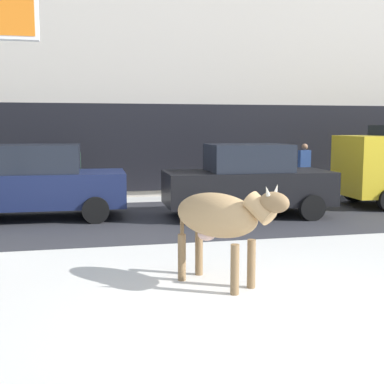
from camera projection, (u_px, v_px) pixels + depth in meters
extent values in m
plane|color=silver|center=(275.00, 333.00, 5.67)|extent=(120.00, 120.00, 0.00)
cube|color=#333338|center=(166.00, 218.00, 12.79)|extent=(60.00, 5.60, 0.01)
cube|color=beige|center=(133.00, 11.00, 18.78)|extent=(44.00, 6.00, 13.00)
cube|color=black|center=(145.00, 148.00, 16.45)|extent=(43.12, 0.10, 2.80)
ellipsoid|color=tan|center=(216.00, 215.00, 7.32)|extent=(1.31, 1.49, 0.64)
cylinder|color=olive|center=(251.00, 264.00, 7.23)|extent=(0.12, 0.12, 0.70)
cylinder|color=olive|center=(235.00, 270.00, 6.94)|extent=(0.12, 0.12, 0.70)
cylinder|color=olive|center=(199.00, 253.00, 7.87)|extent=(0.12, 0.12, 0.70)
cylinder|color=olive|center=(182.00, 257.00, 7.58)|extent=(0.12, 0.12, 0.70)
cylinder|color=tan|center=(260.00, 208.00, 6.80)|extent=(0.49, 0.54, 0.44)
ellipsoid|color=olive|center=(274.00, 202.00, 6.65)|extent=(0.45, 0.50, 0.28)
cone|color=beige|center=(276.00, 189.00, 6.73)|extent=(0.13, 0.12, 0.15)
cone|color=beige|center=(267.00, 191.00, 6.57)|extent=(0.13, 0.12, 0.15)
cylinder|color=olive|center=(182.00, 226.00, 7.79)|extent=(0.06, 0.06, 0.60)
ellipsoid|color=beige|center=(207.00, 234.00, 7.47)|extent=(0.36, 0.37, 0.20)
cube|color=#19234C|center=(39.00, 189.00, 12.61)|extent=(4.25, 1.88, 0.84)
cube|color=#1E232D|center=(38.00, 159.00, 12.51)|extent=(2.04, 1.61, 0.68)
cylinder|color=black|center=(96.00, 200.00, 13.77)|extent=(0.65, 0.24, 0.64)
cylinder|color=black|center=(96.00, 210.00, 12.06)|extent=(0.65, 0.24, 0.64)
cube|color=black|center=(248.00, 188.00, 12.97)|extent=(4.25, 1.88, 0.84)
cube|color=#1E232D|center=(248.00, 158.00, 12.87)|extent=(2.04, 1.61, 0.68)
cylinder|color=black|center=(285.00, 198.00, 14.13)|extent=(0.65, 0.24, 0.64)
cylinder|color=black|center=(312.00, 208.00, 12.42)|extent=(0.65, 0.24, 0.64)
cylinder|color=black|center=(189.00, 200.00, 13.63)|extent=(0.65, 0.24, 0.64)
cylinder|color=black|center=(202.00, 211.00, 11.91)|extent=(0.65, 0.24, 0.64)
cylinder|color=black|center=(354.00, 191.00, 15.59)|extent=(0.65, 0.24, 0.64)
cylinder|color=#282833|center=(75.00, 189.00, 15.06)|extent=(0.24, 0.24, 0.88)
cube|color=#386B42|center=(75.00, 164.00, 14.96)|extent=(0.36, 0.22, 0.64)
sphere|color=tan|center=(74.00, 149.00, 14.91)|extent=(0.20, 0.20, 0.20)
cylinder|color=#282833|center=(345.00, 182.00, 16.93)|extent=(0.24, 0.24, 0.88)
cube|color=#386B42|center=(346.00, 159.00, 16.83)|extent=(0.36, 0.22, 0.64)
sphere|color=beige|center=(346.00, 146.00, 16.78)|extent=(0.20, 0.20, 0.20)
cylinder|color=#282833|center=(304.00, 183.00, 16.61)|extent=(0.24, 0.24, 0.88)
cube|color=#2D4C93|center=(304.00, 160.00, 16.51)|extent=(0.36, 0.22, 0.64)
sphere|color=#9E7051|center=(305.00, 147.00, 16.46)|extent=(0.20, 0.20, 0.20)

